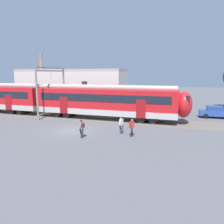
{
  "coord_description": "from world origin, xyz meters",
  "views": [
    {
      "loc": [
        10.46,
        -19.14,
        5.7
      ],
      "look_at": [
        3.26,
        2.92,
        1.6
      ],
      "focal_mm": 35.0,
      "sensor_mm": 36.0,
      "label": 1
    }
  ],
  "objects": [
    {
      "name": "background_building",
      "position": [
        -7.66,
        13.73,
        3.21
      ],
      "size": [
        18.44,
        5.0,
        9.2
      ],
      "color": "beige",
      "rests_on": "ground"
    },
    {
      "name": "track_bed",
      "position": [
        -9.92,
        6.49,
        0.01
      ],
      "size": [
        80.0,
        4.4,
        0.01
      ],
      "primitive_type": "cube",
      "color": "#605951",
      "rests_on": "ground"
    },
    {
      "name": "catenary_gantry",
      "position": [
        -6.5,
        6.49,
        4.31
      ],
      "size": [
        0.24,
        6.64,
        6.53
      ],
      "color": "gray",
      "rests_on": "ground"
    },
    {
      "name": "parked_car_blue",
      "position": [
        14.61,
        11.56,
        0.78
      ],
      "size": [
        4.04,
        1.84,
        1.54
      ],
      "color": "#284799",
      "rests_on": "ground"
    },
    {
      "name": "commuter_train",
      "position": [
        -7.43,
        6.48,
        2.25
      ],
      "size": [
        38.05,
        3.07,
        4.73
      ],
      "color": "#B7B2AD",
      "rests_on": "ground"
    },
    {
      "name": "pedestrian_red",
      "position": [
        6.17,
        -0.19,
        0.99
      ],
      "size": [
        0.51,
        0.7,
        1.67
      ],
      "color": "#28282D",
      "rests_on": "ground"
    },
    {
      "name": "pedestrian_white",
      "position": [
        4.98,
        0.5,
        0.96
      ],
      "size": [
        0.59,
        0.63,
        1.67
      ],
      "color": "navy",
      "rests_on": "ground"
    },
    {
      "name": "ground_plane",
      "position": [
        0.0,
        0.0,
        0.0
      ],
      "size": [
        160.0,
        160.0,
        0.0
      ],
      "primitive_type": "plane",
      "color": "#515156"
    },
    {
      "name": "pedestrian_grey",
      "position": [
        1.99,
        -1.96,
        0.99
      ],
      "size": [
        0.61,
        0.6,
        1.67
      ],
      "color": "#28282D",
      "rests_on": "ground"
    }
  ]
}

